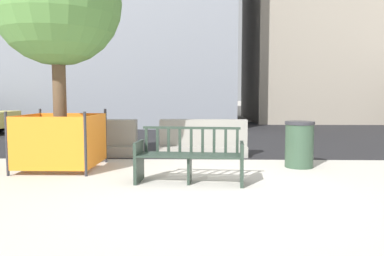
# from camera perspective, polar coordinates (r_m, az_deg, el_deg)

# --- Properties ---
(ground_plane) EXTENTS (200.00, 200.00, 0.00)m
(ground_plane) POSITION_cam_1_polar(r_m,az_deg,el_deg) (5.53, 2.66, -9.53)
(ground_plane) COLOR #B7B2A8
(street_asphalt) EXTENTS (120.00, 12.00, 0.01)m
(street_asphalt) POSITION_cam_1_polar(r_m,az_deg,el_deg) (14.13, 1.97, -0.69)
(street_asphalt) COLOR black
(street_asphalt) RESTS_ON ground
(street_bench) EXTENTS (1.73, 0.66, 0.88)m
(street_bench) POSITION_cam_1_polar(r_m,az_deg,el_deg) (5.95, -0.36, -4.61)
(street_bench) COLOR #28382D
(street_bench) RESTS_ON ground
(jersey_barrier_centre) EXTENTS (2.01, 0.73, 0.84)m
(jersey_barrier_centre) POSITION_cam_1_polar(r_m,az_deg,el_deg) (8.64, 1.74, -2.01)
(jersey_barrier_centre) COLOR gray
(jersey_barrier_centre) RESTS_ON ground
(jersey_barrier_left) EXTENTS (2.01, 0.70, 0.84)m
(jersey_barrier_left) POSITION_cam_1_polar(r_m,az_deg,el_deg) (8.92, -14.79, -1.95)
(jersey_barrier_left) COLOR gray
(jersey_barrier_left) RESTS_ON ground
(street_tree) EXTENTS (2.37, 2.37, 4.31)m
(street_tree) POSITION_cam_1_polar(r_m,az_deg,el_deg) (7.67, -19.91, 17.63)
(street_tree) COLOR brown
(street_tree) RESTS_ON ground
(construction_fence) EXTENTS (1.41, 1.41, 1.12)m
(construction_fence) POSITION_cam_1_polar(r_m,az_deg,el_deg) (7.52, -19.35, -1.65)
(construction_fence) COLOR #2D2D33
(construction_fence) RESTS_ON ground
(trash_bin) EXTENTS (0.56, 0.56, 0.89)m
(trash_bin) POSITION_cam_1_polar(r_m,az_deg,el_deg) (7.53, 16.03, -2.39)
(trash_bin) COLOR #334C38
(trash_bin) RESTS_ON ground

